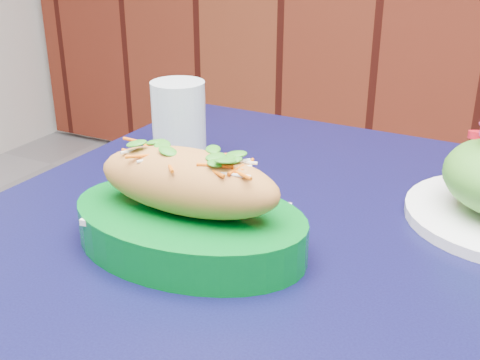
% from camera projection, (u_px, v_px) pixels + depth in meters
% --- Properties ---
extents(cafe_table, '(0.82, 0.82, 0.75)m').
position_uv_depth(cafe_table, '(323.00, 334.00, 0.61)').
color(cafe_table, black).
rests_on(cafe_table, ground).
extents(banh_mi_basket, '(0.25, 0.17, 0.11)m').
position_uv_depth(banh_mi_basket, '(189.00, 210.00, 0.58)').
color(banh_mi_basket, '#00651B').
rests_on(banh_mi_basket, cafe_table).
extents(water_glass, '(0.07, 0.07, 0.11)m').
position_uv_depth(water_glass, '(179.00, 125.00, 0.78)').
color(water_glass, silver).
rests_on(water_glass, cafe_table).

